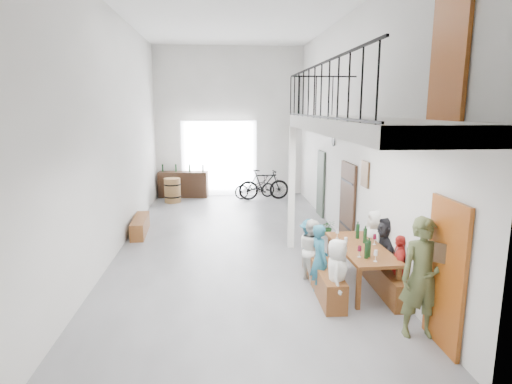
{
  "coord_description": "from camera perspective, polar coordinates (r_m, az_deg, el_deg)",
  "views": [
    {
      "loc": [
        -0.34,
        -10.18,
        3.3
      ],
      "look_at": [
        0.46,
        -0.5,
        1.37
      ],
      "focal_mm": 30.0,
      "sensor_mm": 36.0,
      "label": 1
    }
  ],
  "objects": [
    {
      "name": "floor",
      "position": [
        10.71,
        -2.69,
        -6.73
      ],
      "size": [
        12.0,
        12.0,
        0.0
      ],
      "primitive_type": "plane",
      "color": "slate",
      "rests_on": "ground"
    },
    {
      "name": "tableware",
      "position": [
        7.96,
        13.91,
        -6.4
      ],
      "size": [
        0.66,
        1.37,
        0.35
      ],
      "color": "#113316",
      "rests_on": "tasting_table"
    },
    {
      "name": "bench_wall",
      "position": [
        8.38,
        16.26,
        -10.65
      ],
      "size": [
        0.3,
        2.11,
        0.48
      ],
      "primitive_type": "cube",
      "rotation": [
        0.0,
        0.0,
        -0.01
      ],
      "color": "brown",
      "rests_on": "ground"
    },
    {
      "name": "side_bench",
      "position": [
        11.75,
        -15.19,
        -4.38
      ],
      "size": [
        0.43,
        1.57,
        0.44
      ],
      "primitive_type": "cube",
      "rotation": [
        0.0,
        0.0,
        0.06
      ],
      "color": "brown",
      "rests_on": "ground"
    },
    {
      "name": "room_walls",
      "position": [
        10.19,
        -2.88,
        12.65
      ],
      "size": [
        12.0,
        12.0,
        12.0
      ],
      "color": "white",
      "rests_on": "ground"
    },
    {
      "name": "guest_right_b",
      "position": [
        8.52,
        16.9,
        -7.43
      ],
      "size": [
        0.54,
        1.24,
        1.29
      ],
      "primitive_type": "imported",
      "rotation": [
        0.0,
        0.0,
        -1.71
      ],
      "color": "black",
      "rests_on": "ground"
    },
    {
      "name": "guest_left_a",
      "position": [
        7.26,
        10.72,
        -10.77
      ],
      "size": [
        0.55,
        0.68,
        1.21
      ],
      "primitive_type": "imported",
      "rotation": [
        0.0,
        0.0,
        1.24
      ],
      "color": "white",
      "rests_on": "ground"
    },
    {
      "name": "bench_inner",
      "position": [
        8.13,
        8.84,
        -10.89
      ],
      "size": [
        0.4,
        2.24,
        0.51
      ],
      "primitive_type": "cube",
      "rotation": [
        0.0,
        0.0,
        -0.02
      ],
      "color": "brown",
      "rests_on": "ground"
    },
    {
      "name": "gateway_portal",
      "position": [
        16.23,
        -4.92,
        4.48
      ],
      "size": [
        2.8,
        0.08,
        2.8
      ],
      "primitive_type": "cube",
      "color": "white",
      "rests_on": "ground"
    },
    {
      "name": "counter_bottles",
      "position": [
        16.04,
        -9.74,
        3.18
      ],
      "size": [
        1.55,
        0.28,
        0.28
      ],
      "color": "#113316",
      "rests_on": "serving_counter"
    },
    {
      "name": "guest_left_c",
      "position": [
        8.38,
        7.45,
        -7.64
      ],
      "size": [
        0.62,
        0.7,
        1.21
      ],
      "primitive_type": "imported",
      "rotation": [
        0.0,
        0.0,
        1.9
      ],
      "color": "white",
      "rests_on": "ground"
    },
    {
      "name": "balcony",
      "position": [
        7.43,
        13.61,
        8.31
      ],
      "size": [
        1.52,
        5.62,
        4.0
      ],
      "color": "white",
      "rests_on": "ground"
    },
    {
      "name": "guest_right_c",
      "position": [
        8.94,
        15.53,
        -6.44
      ],
      "size": [
        0.46,
        0.66,
        1.3
      ],
      "primitive_type": "imported",
      "rotation": [
        0.0,
        0.0,
        -1.64
      ],
      "color": "white",
      "rests_on": "ground"
    },
    {
      "name": "tasting_table",
      "position": [
        8.15,
        13.83,
        -7.66
      ],
      "size": [
        0.87,
        2.0,
        0.79
      ],
      "rotation": [
        0.0,
        0.0,
        0.03
      ],
      "color": "brown",
      "rests_on": "ground"
    },
    {
      "name": "oak_barrel",
      "position": [
        15.3,
        -11.08,
        0.22
      ],
      "size": [
        0.58,
        0.58,
        0.86
      ],
      "color": "olive",
      "rests_on": "ground"
    },
    {
      "name": "host_standing",
      "position": [
        6.7,
        21.31,
        -10.61
      ],
      "size": [
        0.68,
        0.47,
        1.79
      ],
      "primitive_type": "imported",
      "rotation": [
        0.0,
        0.0,
        -0.07
      ],
      "color": "#4F5932",
      "rests_on": "ground"
    },
    {
      "name": "guest_left_d",
      "position": [
        8.92,
        7.05,
        -6.94
      ],
      "size": [
        0.53,
        0.75,
        1.06
      ],
      "primitive_type": "imported",
      "rotation": [
        0.0,
        0.0,
        1.36
      ],
      "color": "#25657C",
      "rests_on": "ground"
    },
    {
      "name": "guest_left_b",
      "position": [
        7.75,
        8.46,
        -8.91
      ],
      "size": [
        0.39,
        0.52,
        1.3
      ],
      "primitive_type": "imported",
      "rotation": [
        0.0,
        0.0,
        1.75
      ],
      "color": "#25657C",
      "rests_on": "ground"
    },
    {
      "name": "guest_right_a",
      "position": [
        7.9,
        18.54,
        -9.52
      ],
      "size": [
        0.54,
        0.74,
        1.16
      ],
      "primitive_type": "imported",
      "rotation": [
        0.0,
        0.0,
        -2.0
      ],
      "color": "red",
      "rests_on": "ground"
    },
    {
      "name": "bicycle_near",
      "position": [
        15.73,
        -0.17,
        0.67
      ],
      "size": [
        1.66,
        1.0,
        0.83
      ],
      "primitive_type": "imported",
      "rotation": [
        0.0,
        0.0,
        1.88
      ],
      "color": "black",
      "rests_on": "ground"
    },
    {
      "name": "potted_plant",
      "position": [
        11.45,
        9.59,
        -4.67
      ],
      "size": [
        0.36,
        0.31,
        0.38
      ],
      "primitive_type": "imported",
      "rotation": [
        0.0,
        0.0,
        0.04
      ],
      "color": "#1A461B",
      "rests_on": "ground"
    },
    {
      "name": "bicycle_far",
      "position": [
        15.43,
        1.05,
        0.98
      ],
      "size": [
        1.87,
        0.66,
        1.1
      ],
      "primitive_type": "imported",
      "rotation": [
        0.0,
        0.0,
        1.65
      ],
      "color": "black",
      "rests_on": "ground"
    },
    {
      "name": "right_wall_decor",
      "position": [
        8.99,
        15.13,
        0.86
      ],
      "size": [
        0.07,
        8.28,
        5.07
      ],
      "color": "#8C4010",
      "rests_on": "ground"
    },
    {
      "name": "serving_counter",
      "position": [
        16.14,
        -9.66,
        1.01
      ],
      "size": [
        1.85,
        0.69,
        0.96
      ],
      "primitive_type": "cube",
      "rotation": [
        0.0,
        0.0,
        -0.1
      ],
      "color": "#351F14",
      "rests_on": "ground"
    }
  ]
}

